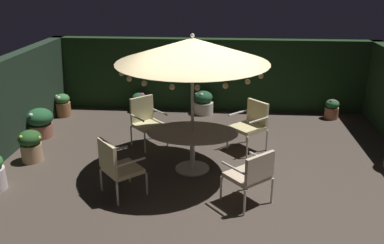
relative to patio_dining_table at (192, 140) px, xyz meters
The scene contains 14 objects.
ground_plane 0.67m from the patio_dining_table, 35.92° to the right, with size 8.50×7.94×0.02m, color #473C33.
hedge_backdrop_rear 3.68m from the patio_dining_table, 86.37° to the left, with size 8.50×0.30×1.88m, color #1B3318.
patio_dining_table is the anchor object (origin of this frame).
patio_umbrella 1.65m from the patio_dining_table, 142.15° to the right, with size 2.66×2.66×2.54m.
patio_chair_north 1.55m from the patio_dining_table, 42.79° to the left, with size 0.85×0.85×1.01m.
patio_chair_northeast 1.55m from the patio_dining_table, 133.81° to the left, with size 0.82×0.82×1.03m.
patio_chair_east 1.55m from the patio_dining_table, 137.95° to the right, with size 0.82×0.83×0.99m.
patio_chair_southeast 1.54m from the patio_dining_table, 48.63° to the right, with size 0.85×0.84×0.93m.
potted_plant_back_left 3.25m from the patio_dining_table, 89.40° to the left, with size 0.51×0.51×0.60m.
potted_plant_front_corner 3.78m from the patio_dining_table, 159.05° to the left, with size 0.58×0.58×0.66m.
potted_plant_right_far 4.52m from the patio_dining_table, 43.29° to the left, with size 0.34×0.34×0.51m.
potted_plant_back_right 4.48m from the patio_dining_table, 142.30° to the left, with size 0.37×0.37×0.59m.
potted_plant_left_near 3.67m from the patio_dining_table, 117.04° to the left, with size 0.42×0.42×0.51m.
potted_plant_back_center 3.18m from the patio_dining_table, behind, with size 0.46×0.45×0.64m.
Camera 1 is at (0.31, -6.71, 3.52)m, focal length 38.12 mm.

